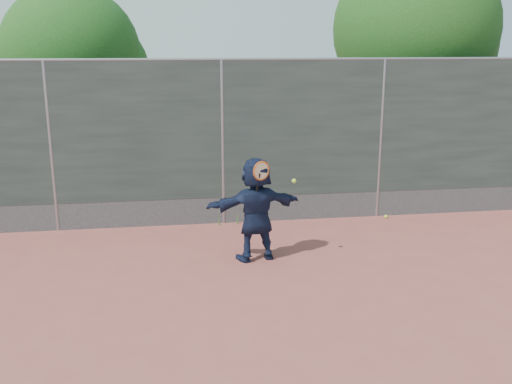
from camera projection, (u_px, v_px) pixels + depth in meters
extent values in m
plane|color=#9E4C42|center=(249.00, 304.00, 7.37)|extent=(80.00, 80.00, 0.00)
imported|color=#151E3B|center=(256.00, 209.00, 8.72)|extent=(1.56, 0.74, 1.62)
sphere|color=#BBE933|center=(386.00, 216.00, 10.99)|extent=(0.07, 0.07, 0.07)
cube|color=#38423D|center=(222.00, 130.00, 10.28)|extent=(20.00, 0.04, 2.50)
cube|color=slate|center=(224.00, 210.00, 10.66)|extent=(20.00, 0.03, 0.50)
cylinder|color=gray|center=(221.00, 59.00, 9.97)|extent=(20.00, 0.05, 0.05)
cylinder|color=gray|center=(51.00, 148.00, 9.91)|extent=(0.06, 0.06, 3.00)
cylinder|color=gray|center=(223.00, 144.00, 10.35)|extent=(0.06, 0.06, 3.00)
cylinder|color=gray|center=(381.00, 140.00, 10.78)|extent=(0.06, 0.06, 3.00)
torus|color=#C85012|center=(261.00, 171.00, 8.38)|extent=(0.27, 0.15, 0.29)
cylinder|color=beige|center=(261.00, 171.00, 8.38)|extent=(0.23, 0.12, 0.25)
cylinder|color=black|center=(258.00, 184.00, 8.44)|extent=(0.08, 0.13, 0.33)
sphere|color=#BBE933|center=(294.00, 181.00, 8.56)|extent=(0.07, 0.07, 0.07)
cylinder|color=#382314|center=(408.00, 132.00, 13.15)|extent=(0.28, 0.28, 2.60)
sphere|color=#23561C|center=(415.00, 29.00, 12.58)|extent=(3.60, 3.60, 3.60)
sphere|color=#23561C|center=(440.00, 45.00, 12.96)|extent=(2.52, 2.52, 2.52)
cylinder|color=#382314|center=(78.00, 143.00, 12.88)|extent=(0.28, 0.28, 2.20)
sphere|color=#23561C|center=(72.00, 55.00, 12.40)|extent=(3.00, 3.00, 3.00)
sphere|color=#23561C|center=(102.00, 69.00, 12.75)|extent=(2.10, 2.10, 2.10)
cone|color=#387226|center=(238.00, 217.00, 10.61)|extent=(0.03, 0.03, 0.26)
cone|color=#387226|center=(253.00, 215.00, 10.67)|extent=(0.03, 0.03, 0.30)
cone|color=#387226|center=(219.00, 220.00, 10.55)|extent=(0.03, 0.03, 0.22)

